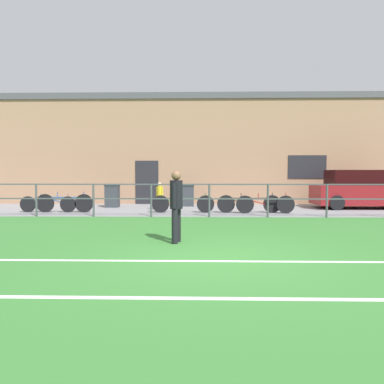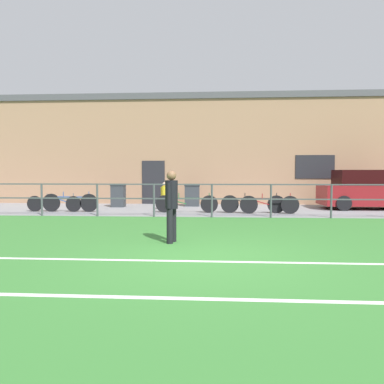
% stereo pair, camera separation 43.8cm
% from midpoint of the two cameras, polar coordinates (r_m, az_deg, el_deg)
% --- Properties ---
extents(ground, '(60.00, 44.00, 0.04)m').
position_cam_midpoint_polar(ground, '(6.73, 2.00, -10.30)').
color(ground, '#387A33').
extents(field_line_touchline, '(36.00, 0.11, 0.00)m').
position_cam_midpoint_polar(field_line_touchline, '(6.45, 2.03, -10.69)').
color(field_line_touchline, white).
rests_on(field_line_touchline, ground).
extents(field_line_hash, '(36.00, 0.11, 0.00)m').
position_cam_midpoint_polar(field_line_hash, '(4.64, 2.31, -16.21)').
color(field_line_hash, white).
rests_on(field_line_hash, ground).
extents(pavement_strip, '(48.00, 5.00, 0.02)m').
position_cam_midpoint_polar(pavement_strip, '(15.13, 1.65, -2.74)').
color(pavement_strip, gray).
rests_on(pavement_strip, ground).
extents(perimeter_fence, '(36.07, 0.07, 1.15)m').
position_cam_midpoint_polar(perimeter_fence, '(12.57, 1.71, -0.54)').
color(perimeter_fence, '#474C51').
rests_on(perimeter_fence, ground).
extents(clubhouse_facade, '(28.00, 2.56, 5.33)m').
position_cam_midpoint_polar(clubhouse_facade, '(18.78, 1.61, 6.52)').
color(clubhouse_facade, '#A37A5B').
rests_on(clubhouse_facade, ground).
extents(player_goalkeeper, '(0.28, 0.42, 1.57)m').
position_cam_midpoint_polar(player_goalkeeper, '(7.99, -4.03, -1.55)').
color(player_goalkeeper, black).
rests_on(player_goalkeeper, ground).
extents(spectator_child, '(0.29, 0.20, 1.12)m').
position_cam_midpoint_polar(spectator_child, '(14.82, -5.89, -0.37)').
color(spectator_child, '#232D4C').
rests_on(spectator_child, pavement_strip).
extents(parked_car_red, '(4.04, 1.81, 1.62)m').
position_cam_midpoint_polar(parked_car_red, '(17.00, 24.13, 0.25)').
color(parked_car_red, maroon).
rests_on(parked_car_red, pavement_strip).
extents(bicycle_parked_0, '(2.19, 0.04, 0.79)m').
position_cam_midpoint_polar(bicycle_parked_0, '(14.81, -20.01, -1.60)').
color(bicycle_parked_0, black).
rests_on(bicycle_parked_0, pavement_strip).
extents(bicycle_parked_1, '(2.16, 0.04, 0.76)m').
position_cam_midpoint_polar(bicycle_parked_1, '(13.80, 10.40, -1.86)').
color(bicycle_parked_1, black).
rests_on(bicycle_parked_1, pavement_strip).
extents(bicycle_parked_2, '(2.36, 0.04, 0.75)m').
position_cam_midpoint_polar(bicycle_parked_2, '(13.83, -2.35, -1.81)').
color(bicycle_parked_2, black).
rests_on(bicycle_parked_2, pavement_strip).
extents(bicycle_parked_3, '(2.39, 0.04, 0.76)m').
position_cam_midpoint_polar(bicycle_parked_3, '(13.89, 7.93, -1.80)').
color(bicycle_parked_3, black).
rests_on(bicycle_parked_3, pavement_strip).
extents(bicycle_parked_4, '(2.15, 0.04, 0.71)m').
position_cam_midpoint_polar(bicycle_parked_4, '(15.06, -22.26, -1.73)').
color(bicycle_parked_4, black).
rests_on(bicycle_parked_4, pavement_strip).
extents(trash_bin_0, '(0.60, 0.51, 1.02)m').
position_cam_midpoint_polar(trash_bin_0, '(16.41, -13.02, -0.52)').
color(trash_bin_0, '#33383D').
rests_on(trash_bin_0, pavement_strip).
extents(trash_bin_1, '(0.68, 0.57, 0.99)m').
position_cam_midpoint_polar(trash_bin_1, '(16.54, -1.61, -0.47)').
color(trash_bin_1, '#33383D').
rests_on(trash_bin_1, pavement_strip).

